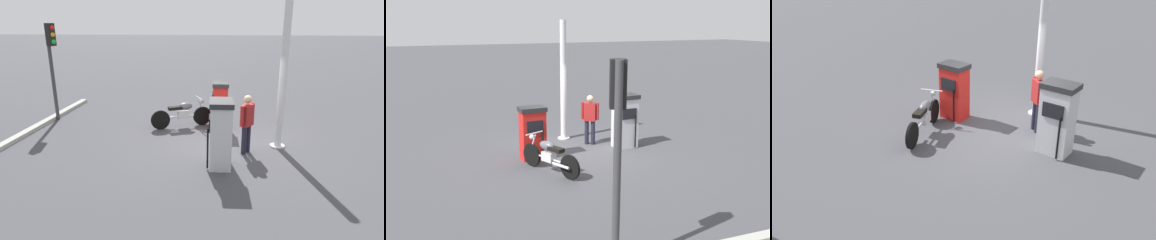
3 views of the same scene
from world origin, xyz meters
TOP-DOWN VIEW (x-y plane):
  - ground_plane at (0.00, 0.00)m, footprint 120.00×120.00m
  - fuel_pump_near at (0.10, -1.46)m, footprint 0.55×0.74m
  - fuel_pump_far at (0.10, 1.47)m, footprint 0.60×0.76m
  - motorcycle_near_pump at (1.29, -1.41)m, footprint 1.90×0.94m
  - attendant_person at (-0.58, 0.60)m, footprint 0.41×0.51m
  - canopy_support_pole at (-1.50, 0.08)m, footprint 0.40×0.40m

SIDE VIEW (x-z plane):
  - ground_plane at x=0.00m, z-range 0.00..0.00m
  - motorcycle_near_pump at x=1.29m, z-range -0.02..0.93m
  - fuel_pump_near at x=0.10m, z-range 0.01..1.50m
  - fuel_pump_far at x=0.10m, z-range 0.01..1.64m
  - attendant_person at x=-0.58m, z-range 0.11..1.67m
  - canopy_support_pole at x=-1.50m, z-range -0.08..3.75m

